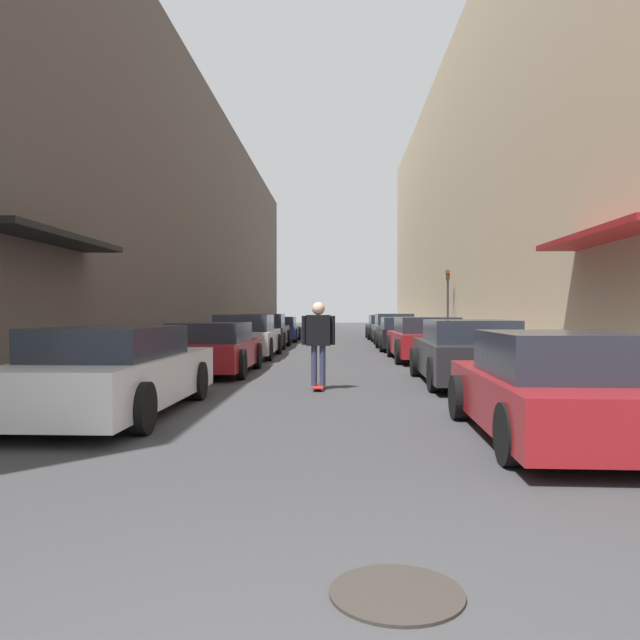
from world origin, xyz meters
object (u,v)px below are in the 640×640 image
object	(u,v)px
parked_car_left_1	(212,349)
parked_car_right_3	(402,334)
parked_car_left_0	(116,372)
parked_car_right_2	(425,339)
manhole_cover	(397,593)
skateboarder	(318,336)
parked_car_right_4	(394,329)
parked_car_left_4	(278,329)
traffic_light	(448,297)
parked_car_right_5	(384,327)
parked_car_left_3	(264,331)
parked_car_right_0	(561,388)
parked_car_right_1	(467,353)
parked_car_left_2	(246,337)

from	to	relation	value
parked_car_left_1	parked_car_right_3	bearing A→B (deg)	59.90
parked_car_left_0	parked_car_right_2	xyz separation A→B (m)	(5.74, 10.06, 0.03)
manhole_cover	skateboarder	bearing A→B (deg)	94.71
parked_car_left_1	parked_car_right_2	world-z (taller)	parked_car_right_2
parked_car_right_4	parked_car_right_2	bearing A→B (deg)	-89.77
parked_car_left_4	traffic_light	xyz separation A→B (m)	(8.06, -1.83, 1.56)
parked_car_left_1	parked_car_right_5	size ratio (longest dim) A/B	1.03
parked_car_left_3	parked_car_right_2	size ratio (longest dim) A/B	0.89
parked_car_right_3	parked_car_right_4	world-z (taller)	parked_car_right_4
parked_car_left_4	manhole_cover	size ratio (longest dim) A/B	6.13
parked_car_left_4	parked_car_right_2	distance (m)	13.29
parked_car_left_4	parked_car_right_4	world-z (taller)	parked_car_right_4
parked_car_right_0	parked_car_right_5	world-z (taller)	parked_car_right_5
parked_car_left_4	parked_car_left_1	bearing A→B (deg)	-89.81
parked_car_right_5	parked_car_right_0	bearing A→B (deg)	-89.79
parked_car_right_2	parked_car_right_5	distance (m)	15.25
parked_car_left_3	parked_car_right_5	world-z (taller)	parked_car_left_3
parked_car_left_0	parked_car_right_0	xyz separation A→B (m)	(5.69, -1.57, -0.02)
parked_car_right_1	traffic_light	bearing A→B (deg)	81.58
parked_car_left_4	parked_car_right_5	distance (m)	6.35
parked_car_right_0	parked_car_right_3	size ratio (longest dim) A/B	1.03
parked_car_left_0	traffic_light	world-z (taller)	traffic_light
parked_car_left_1	parked_car_left_4	bearing A→B (deg)	90.19
parked_car_left_3	parked_car_right_2	bearing A→B (deg)	-49.16
parked_car_left_1	skateboarder	bearing A→B (deg)	-48.44
parked_car_left_0	parked_car_right_4	distance (m)	21.35
parked_car_right_1	manhole_cover	bearing A→B (deg)	-103.51
parked_car_left_1	parked_car_right_0	bearing A→B (deg)	-53.54
parked_car_right_0	skateboarder	bearing A→B (deg)	122.74
parked_car_left_0	parked_car_right_4	bearing A→B (deg)	74.53
parked_car_left_4	parked_car_right_1	distance (m)	18.96
parked_car_right_3	parked_car_left_0	bearing A→B (deg)	-110.07
parked_car_left_0	skateboarder	bearing A→B (deg)	46.86
parked_car_left_3	parked_car_right_2	distance (m)	8.68
parked_car_right_4	parked_car_right_0	bearing A→B (deg)	-90.02
parked_car_left_2	manhole_cover	distance (m)	17.14
parked_car_left_2	parked_car_right_1	bearing A→B (deg)	-52.30
parked_car_right_4	parked_car_right_5	size ratio (longest dim) A/B	0.97
parked_car_left_0	manhole_cover	distance (m)	6.55
parked_car_left_0	parked_car_left_1	size ratio (longest dim) A/B	1.12
traffic_light	parked_car_right_4	bearing A→B (deg)	172.89
parked_car_left_0	traffic_light	bearing A→B (deg)	68.05
parked_car_right_5	traffic_light	bearing A→B (deg)	-62.87
parked_car_left_0	parked_car_right_2	distance (m)	11.58
parked_car_right_3	parked_car_right_5	distance (m)	10.07
parked_car_left_2	parked_car_left_0	bearing A→B (deg)	-90.72
parked_car_right_3	traffic_light	distance (m)	5.87
parked_car_left_0	parked_car_left_1	distance (m)	5.91
parked_car_left_1	skateboarder	distance (m)	3.96
parked_car_left_3	parked_car_right_0	size ratio (longest dim) A/B	1.00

